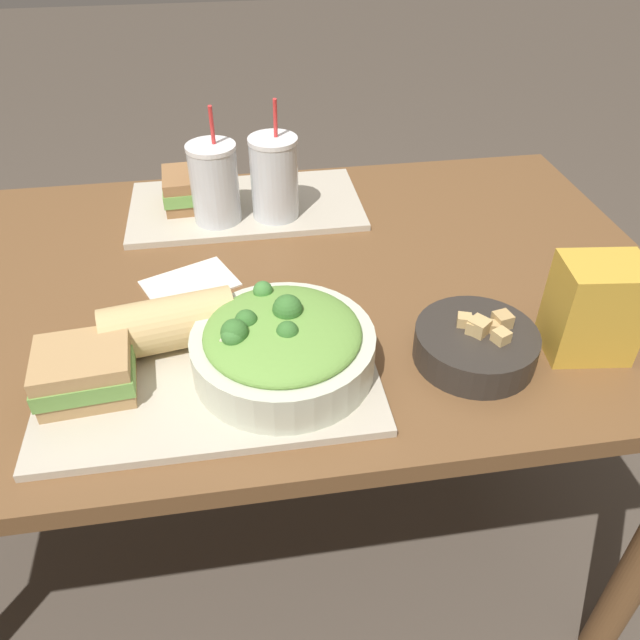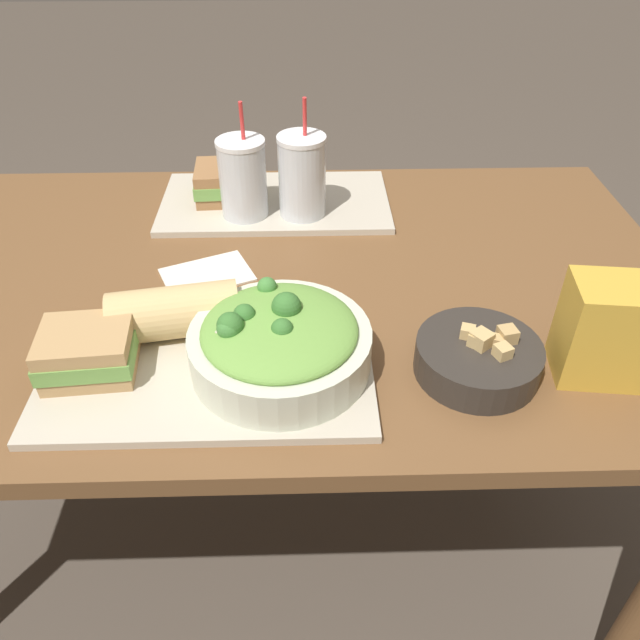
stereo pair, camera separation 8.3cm
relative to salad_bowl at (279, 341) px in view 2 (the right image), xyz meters
The scene contains 13 objects.
ground_plane 0.83m from the salad_bowl, 109.61° to the left, with size 12.00×12.00×0.00m, color #4C4238.
dining_table 0.29m from the salad_bowl, 109.61° to the left, with size 1.49×0.82×0.74m.
tray_near 0.11m from the salad_bowl, behind, with size 0.44×0.25×0.01m.
tray_far 0.49m from the salad_bowl, 92.47° to the left, with size 0.44×0.25×0.01m.
salad_bowl is the anchor object (origin of this frame).
soup_bowl 0.27m from the salad_bowl, ahead, with size 0.17×0.17×0.07m.
sandwich_near 0.25m from the salad_bowl, behind, with size 0.13×0.11×0.06m.
baguette_near 0.16m from the salad_bowl, 153.54° to the left, with size 0.19×0.10×0.08m.
sandwich_far 0.51m from the salad_bowl, 103.51° to the left, with size 0.12×0.12×0.06m.
drink_cup_dark 0.43m from the salad_bowl, 99.93° to the left, with size 0.09×0.09×0.21m.
drink_cup_red 0.43m from the salad_bowl, 85.57° to the left, with size 0.09×0.09×0.22m.
chip_bag 0.43m from the salad_bowl, ahead, with size 0.12×0.10×0.14m.
napkin_folded 0.27m from the salad_bowl, 118.17° to the left, with size 0.17×0.15×0.00m.
Camera 2 is at (0.12, -0.86, 1.32)m, focal length 35.00 mm.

